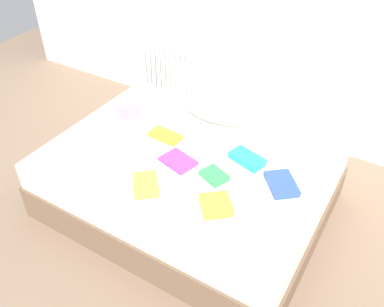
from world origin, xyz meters
name	(u,v)px	position (x,y,z in m)	size (l,w,h in m)	color
ground_plane	(189,204)	(0.00, 0.00, 0.00)	(8.00, 8.00, 0.00)	#7F6651
bed	(189,181)	(0.00, 0.00, 0.25)	(2.00, 1.50, 0.50)	brown
radiator	(166,73)	(-1.02, 1.20, 0.37)	(0.61, 0.04, 0.57)	white
pillow	(217,111)	(-0.06, 0.53, 0.58)	(0.58, 0.29, 0.15)	white
textbook_purple	(178,161)	(-0.02, -0.11, 0.51)	(0.24, 0.17, 0.03)	purple
textbook_green	(214,176)	(0.28, -0.12, 0.52)	(0.18, 0.13, 0.03)	green
textbook_white	(128,154)	(-0.36, -0.24, 0.52)	(0.19, 0.16, 0.04)	white
textbook_yellow	(216,205)	(0.42, -0.36, 0.53)	(0.19, 0.19, 0.05)	yellow
textbook_lime	(146,185)	(-0.06, -0.44, 0.53)	(0.22, 0.16, 0.05)	#8CC638
textbook_teal	(247,159)	(0.39, 0.15, 0.53)	(0.25, 0.13, 0.05)	teal
textbook_orange	(165,136)	(-0.26, 0.09, 0.52)	(0.25, 0.13, 0.03)	orange
textbook_blue	(282,184)	(0.70, 0.03, 0.52)	(0.24, 0.17, 0.04)	#2847B7
textbook_pink	(128,113)	(-0.70, 0.20, 0.52)	(0.19, 0.18, 0.03)	pink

